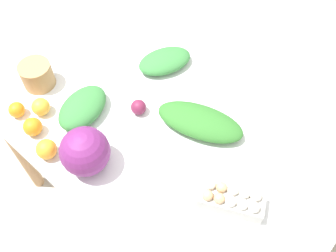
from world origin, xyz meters
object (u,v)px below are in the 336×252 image
at_px(greens_bunch_beet_tops, 200,122).
at_px(orange_3, 17,110).
at_px(beet_root, 139,107).
at_px(orange_0, 41,107).
at_px(cabbage_purple, 85,151).
at_px(greens_bunch_dandelion, 165,61).
at_px(paper_bag, 37,75).
at_px(greens_bunch_kale, 83,108).
at_px(orange_1, 33,127).
at_px(orange_2, 46,149).
at_px(egg_carton, 231,199).

height_order(greens_bunch_beet_tops, orange_3, greens_bunch_beet_tops).
relative_size(beet_root, orange_0, 0.86).
relative_size(cabbage_purple, beet_root, 2.87).
bearing_deg(greens_bunch_dandelion, greens_bunch_beet_tops, -25.89).
bearing_deg(orange_3, greens_bunch_beet_tops, 36.58).
xyz_separation_m(paper_bag, greens_bunch_kale, (0.27, 0.02, -0.01)).
xyz_separation_m(cabbage_purple, orange_1, (-0.27, -0.05, -0.05)).
relative_size(paper_bag, orange_1, 1.82).
xyz_separation_m(greens_bunch_beet_tops, orange_3, (-0.60, -0.45, -0.01)).
height_order(paper_bag, beet_root, paper_bag).
xyz_separation_m(greens_bunch_dandelion, orange_1, (-0.15, -0.62, 0.00)).
relative_size(paper_bag, greens_bunch_beet_tops, 0.38).
distance_m(cabbage_purple, orange_1, 0.28).
distance_m(greens_bunch_kale, orange_3, 0.27).
height_order(greens_bunch_kale, orange_3, greens_bunch_kale).
xyz_separation_m(orange_2, orange_3, (-0.25, 0.04, -0.01)).
bearing_deg(beet_root, paper_bag, -158.06).
bearing_deg(orange_1, greens_bunch_dandelion, 76.39).
bearing_deg(orange_1, egg_carton, 19.19).
bearing_deg(orange_1, orange_3, 175.41).
distance_m(paper_bag, orange_3, 0.18).
height_order(greens_bunch_kale, orange_2, greens_bunch_kale).
height_order(egg_carton, orange_2, egg_carton).
bearing_deg(beet_root, greens_bunch_beet_tops, 24.18).
distance_m(egg_carton, greens_bunch_beet_tops, 0.34).
relative_size(paper_bag, beet_root, 2.12).
relative_size(greens_bunch_beet_tops, orange_3, 5.40).
xyz_separation_m(orange_1, orange_2, (0.12, -0.03, 0.00)).
xyz_separation_m(beet_root, orange_1, (-0.24, -0.35, 0.01)).
bearing_deg(orange_3, orange_0, 48.54).
bearing_deg(greens_bunch_dandelion, egg_carton, -29.51).
relative_size(beet_root, orange_3, 0.98).
bearing_deg(greens_bunch_dandelion, beet_root, -70.78).
relative_size(egg_carton, orange_3, 3.83).
distance_m(egg_carton, paper_bag, 0.96).
bearing_deg(orange_2, egg_carton, 24.71).
distance_m(egg_carton, greens_bunch_dandelion, 0.71).
xyz_separation_m(greens_bunch_dandelion, greens_bunch_beet_tops, (0.33, -0.16, 0.01)).
bearing_deg(greens_bunch_kale, egg_carton, 6.14).
xyz_separation_m(greens_bunch_kale, greens_bunch_beet_tops, (0.40, 0.26, -0.00)).
distance_m(egg_carton, orange_0, 0.84).
relative_size(greens_bunch_dandelion, orange_2, 3.11).
bearing_deg(greens_bunch_beet_tops, orange_3, -143.42).
bearing_deg(cabbage_purple, orange_1, -170.23).
distance_m(egg_carton, orange_1, 0.81).
bearing_deg(egg_carton, orange_0, -13.06).
bearing_deg(greens_bunch_kale, cabbage_purple, -36.91).
xyz_separation_m(greens_bunch_kale, orange_0, (-0.13, -0.11, -0.00)).
relative_size(orange_0, orange_1, 0.99).
bearing_deg(beet_root, orange_0, -138.32).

